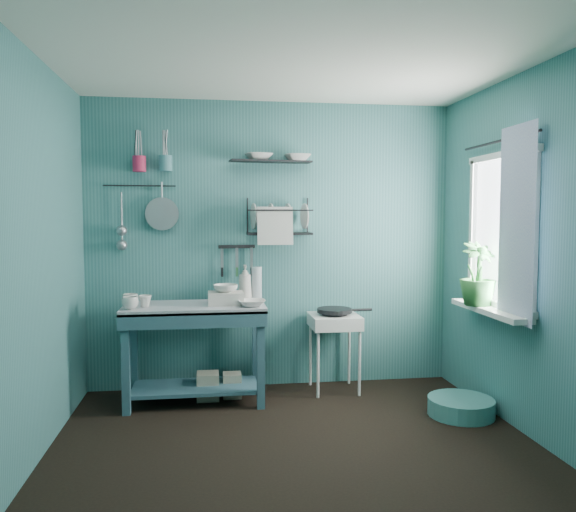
{
  "coord_description": "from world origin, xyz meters",
  "views": [
    {
      "loc": [
        -0.55,
        -3.41,
        1.51
      ],
      "look_at": [
        0.05,
        0.85,
        1.2
      ],
      "focal_mm": 35.0,
      "sensor_mm": 36.0,
      "label": 1
    }
  ],
  "objects": [
    {
      "name": "counter_bowl",
      "position": [
        -0.22,
        0.96,
        0.82
      ],
      "size": [
        0.22,
        0.22,
        0.05
      ],
      "primitive_type": "imported",
      "color": "beige",
      "rests_on": "work_counter"
    },
    {
      "name": "shelf_bowl_right",
      "position": [
        0.21,
        1.4,
        2.1
      ],
      "size": [
        0.24,
        0.24,
        0.06
      ],
      "primitive_type": "imported",
      "rotation": [
        0.0,
        0.0,
        0.08
      ],
      "color": "beige",
      "rests_on": "upper_shelf"
    },
    {
      "name": "storage_tin_large",
      "position": [
        -0.57,
        1.16,
        0.11
      ],
      "size": [
        0.18,
        0.18,
        0.22
      ],
      "primitive_type": "cube",
      "color": "gray",
      "rests_on": "floor"
    },
    {
      "name": "floor",
      "position": [
        0.0,
        0.0,
        0.0
      ],
      "size": [
        3.2,
        3.2,
        0.0
      ],
      "primitive_type": "plane",
      "color": "black",
      "rests_on": "ground"
    },
    {
      "name": "ladle_outer",
      "position": [
        -1.28,
        1.46,
        1.56
      ],
      "size": [
        0.01,
        0.01,
        0.3
      ],
      "primitive_type": "cylinder",
      "color": "#929499",
      "rests_on": "wall_back"
    },
    {
      "name": "wall_back",
      "position": [
        0.0,
        1.5,
        1.25
      ],
      "size": [
        3.2,
        0.0,
        3.2
      ],
      "primitive_type": "plane",
      "rotation": [
        1.57,
        0.0,
        0.0
      ],
      "color": "#336A6A",
      "rests_on": "ground"
    },
    {
      "name": "window_glass",
      "position": [
        1.59,
        0.45,
        1.4
      ],
      "size": [
        0.0,
        1.1,
        1.1
      ],
      "primitive_type": "plane",
      "rotation": [
        1.57,
        0.0,
        1.57
      ],
      "color": "white",
      "rests_on": "wall_right"
    },
    {
      "name": "ceiling",
      "position": [
        0.0,
        0.0,
        2.5
      ],
      "size": [
        3.2,
        3.2,
        0.0
      ],
      "primitive_type": "plane",
      "rotation": [
        3.14,
        0.0,
        0.0
      ],
      "color": "silver",
      "rests_on": "ground"
    },
    {
      "name": "wash_tub",
      "position": [
        -0.42,
        1.09,
        0.85
      ],
      "size": [
        0.28,
        0.22,
        0.1
      ],
      "primitive_type": "cube",
      "color": "beige",
      "rests_on": "work_counter"
    },
    {
      "name": "ladle_inner",
      "position": [
        -1.28,
        1.46,
        1.43
      ],
      "size": [
        0.01,
        0.01,
        0.3
      ],
      "primitive_type": "cylinder",
      "color": "#929499",
      "rests_on": "wall_back"
    },
    {
      "name": "soap_bottle",
      "position": [
        -0.25,
        1.31,
        0.95
      ],
      "size": [
        0.11,
        0.12,
        0.3
      ],
      "primitive_type": "imported",
      "color": "beige",
      "rests_on": "work_counter"
    },
    {
      "name": "frying_pan",
      "position": [
        0.51,
        1.25,
        0.7
      ],
      "size": [
        0.3,
        0.3,
        0.03
      ],
      "primitive_type": "cylinder",
      "color": "black",
      "rests_on": "hotplate_stand"
    },
    {
      "name": "shelf_bowl_left",
      "position": [
        -0.12,
        1.4,
        2.08
      ],
      "size": [
        0.27,
        0.27,
        0.06
      ],
      "primitive_type": "imported",
      "rotation": [
        0.0,
        0.0,
        0.17
      ],
      "color": "beige",
      "rests_on": "upper_shelf"
    },
    {
      "name": "wall_right",
      "position": [
        1.6,
        0.0,
        1.25
      ],
      "size": [
        0.0,
        3.0,
        3.0
      ],
      "primitive_type": "plane",
      "rotation": [
        1.57,
        0.0,
        -1.57
      ],
      "color": "#336A6A",
      "rests_on": "ground"
    },
    {
      "name": "wall_left",
      "position": [
        -1.6,
        0.0,
        1.25
      ],
      "size": [
        0.0,
        3.0,
        3.0
      ],
      "primitive_type": "plane",
      "rotation": [
        1.57,
        0.0,
        1.57
      ],
      "color": "#336A6A",
      "rests_on": "ground"
    },
    {
      "name": "wall_front",
      "position": [
        0.0,
        -1.5,
        1.25
      ],
      "size": [
        3.2,
        0.0,
        3.2
      ],
      "primitive_type": "plane",
      "rotation": [
        -1.57,
        0.0,
        0.0
      ],
      "color": "#336A6A",
      "rests_on": "ground"
    },
    {
      "name": "mug_right",
      "position": [
        -1.17,
        1.11,
        0.84
      ],
      "size": [
        0.17,
        0.17,
        0.1
      ],
      "primitive_type": "imported",
      "rotation": [
        0.0,
        0.0,
        1.05
      ],
      "color": "beige",
      "rests_on": "work_counter"
    },
    {
      "name": "dish_rack",
      "position": [
        0.05,
        1.37,
        1.51
      ],
      "size": [
        0.56,
        0.27,
        0.32
      ],
      "primitive_type": "cube",
      "rotation": [
        0.0,
        0.0,
        0.05
      ],
      "color": "black",
      "rests_on": "wall_back"
    },
    {
      "name": "colander",
      "position": [
        -0.94,
        1.45,
        1.53
      ],
      "size": [
        0.28,
        0.03,
        0.28
      ],
      "primitive_type": "cylinder",
      "rotation": [
        1.54,
        0.0,
        0.0
      ],
      "color": "#929499",
      "rests_on": "wall_back"
    },
    {
      "name": "floor_basin",
      "position": [
        1.33,
        0.52,
        0.07
      ],
      "size": [
        0.5,
        0.5,
        0.13
      ],
      "primitive_type": "cylinder",
      "color": "teal",
      "rests_on": "floor"
    },
    {
      "name": "mug_mid",
      "position": [
        -1.05,
        1.05,
        0.84
      ],
      "size": [
        0.14,
        0.14,
        0.09
      ],
      "primitive_type": "imported",
      "rotation": [
        0.0,
        0.0,
        0.52
      ],
      "color": "beige",
      "rests_on": "work_counter"
    },
    {
      "name": "curtain",
      "position": [
        1.52,
        0.15,
        1.45
      ],
      "size": [
        0.0,
        1.35,
        1.35
      ],
      "primitive_type": "plane",
      "rotation": [
        1.57,
        0.0,
        1.57
      ],
      "color": "silver",
      "rests_on": "wall_right"
    },
    {
      "name": "mug_left",
      "position": [
        -1.15,
        0.95,
        0.84
      ],
      "size": [
        0.12,
        0.12,
        0.1
      ],
      "primitive_type": "imported",
      "color": "beige",
      "rests_on": "work_counter"
    },
    {
      "name": "tub_bowl",
      "position": [
        -0.42,
        1.09,
        0.93
      ],
      "size": [
        0.2,
        0.19,
        0.06
      ],
      "primitive_type": "imported",
      "color": "beige",
      "rests_on": "wash_tub"
    },
    {
      "name": "potted_plant",
      "position": [
        1.46,
        0.57,
        1.07
      ],
      "size": [
        0.33,
        0.33,
        0.48
      ],
      "primitive_type": "imported",
      "rotation": [
        0.0,
        0.0,
        0.26
      ],
      "color": "#2D7133",
      "rests_on": "windowsill"
    },
    {
      "name": "utensil_cup_magenta",
      "position": [
        -1.12,
        1.42,
        1.94
      ],
      "size": [
        0.11,
        0.11,
        0.13
      ],
      "primitive_type": "cylinder",
      "color": "#B02045",
      "rests_on": "wall_back"
    },
    {
      "name": "water_bottle",
      "position": [
        -0.15,
        1.33,
        0.94
      ],
      "size": [
        0.09,
        0.09,
        0.28
      ],
      "primitive_type": "cylinder",
      "color": "#ACB9C0",
      "rests_on": "work_counter"
    },
    {
      "name": "hook_rail",
      "position": [
        -1.13,
        1.47,
        1.76
      ],
      "size": [
        0.6,
        0.01,
        0.01
      ],
      "primitive_type": "cylinder",
      "rotation": [
        0.0,
        1.57,
        0.0
      ],
      "color": "black",
      "rests_on": "wall_back"
    },
    {
      "name": "work_counter",
      "position": [
        -0.67,
        1.11,
        0.4
      ],
      "size": [
        1.19,
        0.71,
        0.8
      ],
      "primitive_type": "cube",
      "rotation": [
        0.0,
        0.0,
        0.14
      ],
      "color": "#2F5563",
      "rests_on": "floor"
    },
    {
      "name": "upper_shelf",
      "position": [
        -0.02,
        1.4,
        1.97
      ],
      "size": [
        0.72,
        0.26,
        0.02
      ],
      "primitive_type": "cube",
      "rotation": [
        0.0,
        0.0,
        0.11
      ],
      "color": "black",
      "rests_on": "wall_back"
    },
    {
      "name": "hotplate_stand",
      "position": [
        0.51,
        1.25,
        0.33
      ],
      "size": [
        0.44,
        0.44,
        0.66
      ],
      "primitive_type": "cube",
      "rotation": [
        0.0,
        0.0,
        -0.06
      ],
      "color": "silver",
      "rests_on": "floor"
    },
    {
      "name": "windowsill",
      "position": [
        1.5,
        0.45,
        0.81
      ],
      "size": [
        0.16,
        0.95,
        0.04
      ],
      "primitive_type": "cube",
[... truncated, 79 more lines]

